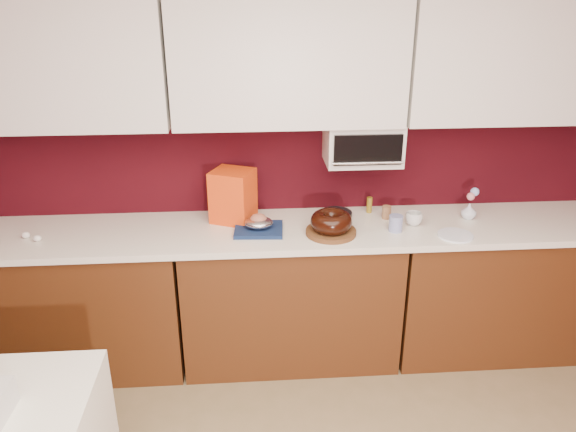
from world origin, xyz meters
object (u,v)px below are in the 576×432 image
Objects in this scene: bundt_cake at (331,222)px; blue_jar at (396,223)px; coffee_mug at (414,217)px; pandoro_box at (233,196)px; toaster_oven at (363,143)px; foil_ham_nest at (259,223)px; flower_vase at (469,210)px.

bundt_cake is 0.39m from blue_jar.
coffee_mug and blue_jar have the same top height.
pandoro_box is 1.00m from blue_jar.
bundt_cake is 0.53m from coffee_mug.
blue_jar is (0.17, -0.25, -0.43)m from toaster_oven.
foil_ham_nest is at bearing -26.77° from pandoro_box.
bundt_cake reaches higher than flower_vase.
toaster_oven is at bearing 123.75° from blue_jar.
toaster_oven reaches higher than flower_vase.
foil_ham_nest is at bearing -178.48° from coffee_mug.
foil_ham_nest is at bearing 170.17° from bundt_cake.
toaster_oven is at bearing 150.06° from coffee_mug.
bundt_cake is 2.52× the size of blue_jar.
coffee_mug is (0.30, -0.17, -0.43)m from toaster_oven.
foil_ham_nest is 1.32m from flower_vase.
pandoro_box is (-0.15, 0.18, 0.11)m from foil_ham_nest.
bundt_cake is at bearing -128.75° from toaster_oven.
toaster_oven is 0.85m from pandoro_box.
toaster_oven is 0.79m from foil_ham_nest.
bundt_cake is 0.76× the size of pandoro_box.
blue_jar is at bearing 9.75° from pandoro_box.
foil_ham_nest is at bearing -175.83° from flower_vase.
toaster_oven is 0.53m from bundt_cake.
bundt_cake reaches higher than foil_ham_nest.
pandoro_box is 1.47m from flower_vase.
foil_ham_nest is 0.26m from pandoro_box.
foil_ham_nest is at bearing -162.69° from toaster_oven.
blue_jar is at bearing -149.04° from coffee_mug.
foil_ham_nest is 1.53× the size of flower_vase.
toaster_oven is 1.40× the size of pandoro_box.
pandoro_box reaches higher than flower_vase.
flower_vase is (1.46, -0.08, -0.11)m from pandoro_box.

